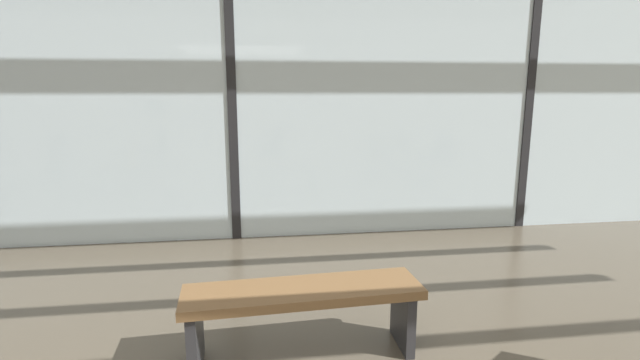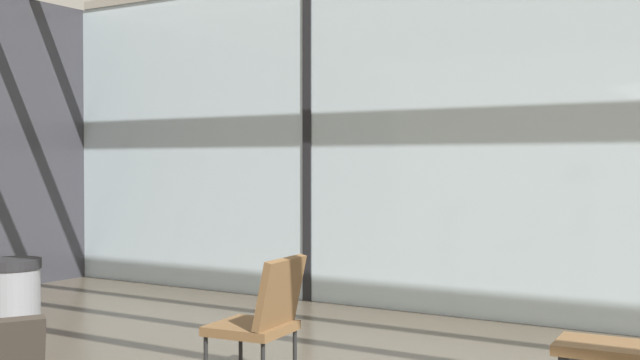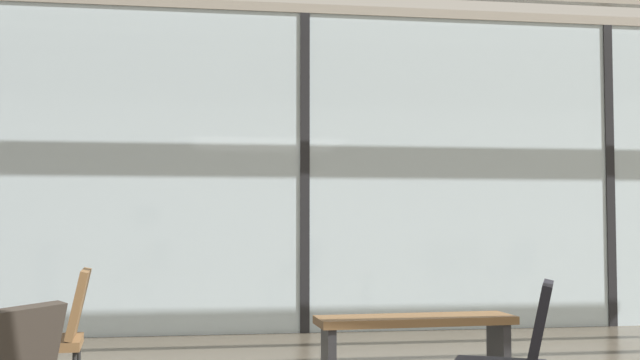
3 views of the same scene
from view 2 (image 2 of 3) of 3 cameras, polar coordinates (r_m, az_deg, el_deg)
name	(u,v)px [view 2 (image 2 of 3)]	position (r m, az deg, el deg)	size (l,w,h in m)	color
window_mullion_0	(309,140)	(8.33, -0.78, 2.94)	(0.10, 0.12, 3.43)	black
lounge_chair_6	(263,315)	(5.10, -4.19, -9.80)	(0.57, 0.53, 0.87)	brown
trash_bin	(11,326)	(5.42, -21.63, -9.88)	(0.38, 0.38, 0.86)	slate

